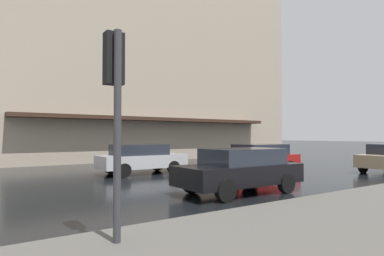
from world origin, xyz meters
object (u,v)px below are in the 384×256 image
(traffic_signal_post, at_px, (115,89))
(car_silver, at_px, (141,158))
(car_red, at_px, (259,158))
(car_black, at_px, (240,169))

(traffic_signal_post, bearing_deg, car_silver, -27.51)
(car_red, relative_size, car_black, 1.00)
(car_red, height_order, car_black, same)
(traffic_signal_post, xyz_separation_m, car_silver, (9.18, -4.78, -1.81))
(car_silver, height_order, car_black, same)
(traffic_signal_post, distance_m, car_red, 11.54)
(traffic_signal_post, height_order, car_silver, traffic_signal_post)
(car_black, bearing_deg, car_silver, 3.27)
(traffic_signal_post, bearing_deg, car_red, -57.15)
(car_silver, height_order, car_red, same)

